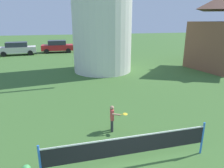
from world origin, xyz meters
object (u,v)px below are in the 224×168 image
object	(u,v)px
tennis_net	(129,146)
player_far	(113,117)
parked_car_red	(57,46)
parked_car_cream	(17,48)

from	to	relation	value
tennis_net	player_far	size ratio (longest dim) A/B	4.72
parked_car_red	player_far	bearing A→B (deg)	-84.67
tennis_net	parked_car_red	bearing A→B (deg)	94.74
tennis_net	parked_car_cream	world-z (taller)	parked_car_cream
parked_car_cream	parked_car_red	xyz separation A→B (m)	(4.77, 1.00, -0.00)
parked_car_red	parked_car_cream	bearing A→B (deg)	-168.22
player_far	parked_car_cream	distance (m)	21.49
player_far	parked_car_cream	xyz separation A→B (m)	(-6.77, 20.40, 0.21)
player_far	parked_car_cream	bearing A→B (deg)	108.35
player_far	parked_car_red	world-z (taller)	parked_car_red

